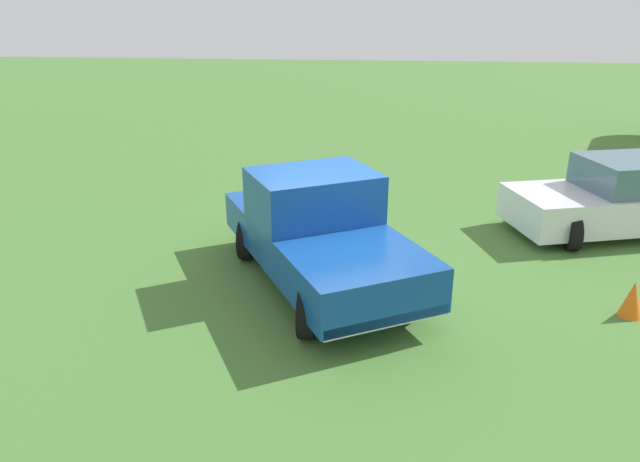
# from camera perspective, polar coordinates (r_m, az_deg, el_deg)

# --- Properties ---
(ground_plane) EXTENTS (80.00, 80.00, 0.00)m
(ground_plane) POSITION_cam_1_polar(r_m,az_deg,el_deg) (9.92, 1.35, -4.17)
(ground_plane) COLOR #477533
(pickup_truck) EXTENTS (4.83, 3.82, 1.79)m
(pickup_truck) POSITION_cam_1_polar(r_m,az_deg,el_deg) (9.36, -0.27, 0.32)
(pickup_truck) COLOR black
(pickup_truck) RESTS_ON ground_plane
(sedan_near) EXTENTS (2.85, 4.57, 1.46)m
(sedan_near) POSITION_cam_1_polar(r_m,az_deg,el_deg) (13.00, 27.09, 2.80)
(sedan_near) COLOR black
(sedan_near) RESTS_ON ground_plane
(traffic_cone) EXTENTS (0.32, 0.32, 0.55)m
(traffic_cone) POSITION_cam_1_polar(r_m,az_deg,el_deg) (9.63, 27.88, -5.82)
(traffic_cone) COLOR orange
(traffic_cone) RESTS_ON ground_plane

